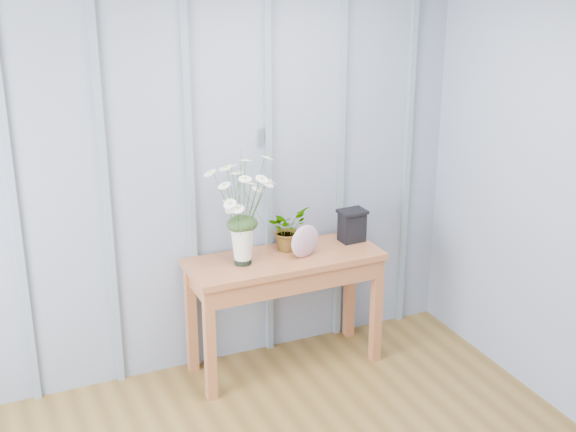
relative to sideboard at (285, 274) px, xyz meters
name	(u,v)px	position (x,y,z in m)	size (l,w,h in m)	color
room_shell	(221,101)	(-0.75, -1.08, 1.35)	(4.00, 4.50, 2.50)	#858FA7
sideboard	(285,274)	(0.00, 0.00, 0.00)	(1.20, 0.45, 0.75)	#9F5832
daisy_vase	(242,199)	(-0.27, 0.00, 0.52)	(0.46, 0.35, 0.65)	black
spider_plant	(287,229)	(0.07, 0.11, 0.25)	(0.24, 0.21, 0.27)	#223D1A
felt_disc_vessel	(305,241)	(0.11, -0.06, 0.22)	(0.21, 0.06, 0.21)	#924A71
carved_box	(352,225)	(0.49, 0.06, 0.22)	(0.18, 0.14, 0.21)	black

